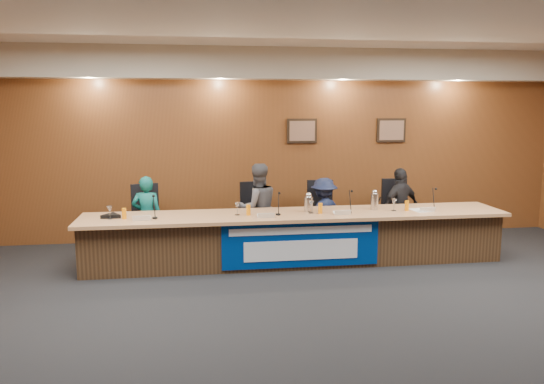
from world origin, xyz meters
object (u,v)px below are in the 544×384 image
(panelist_a, at_px, (147,216))
(panelist_c, at_px, (324,214))
(carafe_right, at_px, (374,202))
(dais_body, at_px, (296,239))
(panelist_d, at_px, (400,207))
(office_chair_a, at_px, (148,224))
(office_chair_b, at_px, (257,220))
(speakerphone, at_px, (111,216))
(carafe_mid, at_px, (308,204))
(office_chair_c, at_px, (322,218))
(banner, at_px, (301,244))
(panelist_b, at_px, (258,208))
(office_chair_d, at_px, (397,216))

(panelist_a, distance_m, panelist_c, 2.75)
(carafe_right, bearing_deg, dais_body, -178.80)
(panelist_d, bearing_deg, office_chair_a, -25.52)
(office_chair_b, height_order, speakerphone, speakerphone)
(panelist_d, xyz_separation_m, office_chair_b, (-2.33, 0.10, -0.16))
(panelist_d, height_order, carafe_mid, panelist_d)
(carafe_mid, distance_m, carafe_right, 1.00)
(carafe_mid, bearing_deg, office_chair_c, 62.38)
(office_chair_c, relative_size, speakerphone, 1.50)
(banner, height_order, carafe_right, carafe_right)
(banner, bearing_deg, panelist_a, 153.61)
(panelist_b, height_order, panelist_d, panelist_b)
(panelist_a, height_order, office_chair_b, panelist_a)
(dais_body, xyz_separation_m, carafe_mid, (0.19, 0.02, 0.51))
(banner, height_order, office_chair_c, banner)
(dais_body, distance_m, panelist_a, 2.28)
(carafe_mid, bearing_deg, panelist_a, 164.80)
(panelist_a, distance_m, speakerphone, 0.79)
(office_chair_c, distance_m, carafe_right, 1.03)
(dais_body, relative_size, office_chair_d, 12.50)
(panelist_c, bearing_deg, panelist_d, 158.26)
(dais_body, relative_size, office_chair_a, 12.50)
(panelist_d, height_order, office_chair_b, panelist_d)
(banner, distance_m, panelist_d, 2.16)
(banner, relative_size, office_chair_b, 4.58)
(banner, bearing_deg, dais_body, 90.00)
(office_chair_b, relative_size, office_chair_d, 1.00)
(office_chair_d, bearing_deg, panelist_b, -175.10)
(banner, relative_size, office_chair_d, 4.58)
(panelist_c, distance_m, speakerphone, 3.24)
(office_chair_c, relative_size, carafe_mid, 2.20)
(panelist_d, distance_m, carafe_mid, 1.79)
(speakerphone, bearing_deg, panelist_c, 11.71)
(office_chair_b, bearing_deg, panelist_a, 172.47)
(dais_body, xyz_separation_m, banner, (0.00, -0.41, 0.03))
(carafe_right, bearing_deg, speakerphone, -179.70)
(office_chair_c, bearing_deg, panelist_c, -87.45)
(panelist_d, relative_size, carafe_mid, 5.91)
(panelist_a, distance_m, office_chair_c, 2.75)
(panelist_a, distance_m, office_chair_b, 1.70)
(office_chair_a, height_order, office_chair_b, same)
(carafe_mid, height_order, carafe_right, carafe_right)
(banner, bearing_deg, panelist_c, 61.74)
(office_chair_a, relative_size, office_chair_b, 1.00)
(carafe_mid, bearing_deg, speakerphone, -179.69)
(banner, relative_size, office_chair_c, 4.58)
(office_chair_a, xyz_separation_m, speakerphone, (-0.42, -0.76, 0.30))
(dais_body, distance_m, speakerphone, 2.62)
(panelist_a, bearing_deg, banner, 158.50)
(office_chair_b, distance_m, office_chair_c, 1.06)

